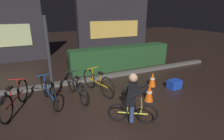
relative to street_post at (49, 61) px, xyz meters
The scene contains 13 objects.
ground_plane 2.26m from the street_post, 39.33° to the right, with size 40.00×40.00×0.00m, color black.
sidewalk_curb 2.12m from the street_post, 34.32° to the left, with size 12.00×0.24×0.12m, color #56544F.
hedge_row 3.84m from the street_post, 30.20° to the left, with size 4.80×0.70×1.02m, color #214723.
storefront_right 7.76m from the street_post, 51.25° to the left, with size 5.05×0.54×4.53m.
street_post is the anchor object (origin of this frame).
parked_bike_left_mid 1.32m from the street_post, 168.14° to the right, with size 0.60×1.66×0.80m.
parked_bike_center_left 0.89m from the street_post, 135.28° to the right, with size 0.46×1.70×0.79m.
parked_bike_center_right 1.10m from the street_post, 14.05° to the right, with size 0.46×1.70×0.79m.
parked_bike_right_mid 1.64m from the street_post, ahead, with size 0.55×1.65×0.78m.
traffic_cone_near 3.02m from the street_post, 27.07° to the right, with size 0.36×0.36×0.54m.
traffic_cone_far 3.45m from the street_post, ahead, with size 0.36×0.36×0.55m.
blue_crate 4.15m from the street_post, 12.97° to the right, with size 0.44×0.32×0.30m, color #193DB7.
cyclist 2.55m from the street_post, 50.56° to the right, with size 1.03×0.71×1.25m.
Camera 1 is at (-1.79, -3.74, 2.54)m, focal length 27.38 mm.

